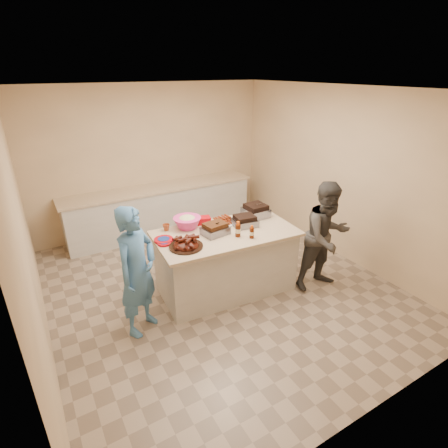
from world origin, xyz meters
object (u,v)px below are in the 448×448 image
plastic_cup (166,230)px  guest_gray (320,284)px  coleslaw_bowl (188,228)px  bbq_bottle_a (238,236)px  mustard_bottle (217,229)px  guest_blue (144,327)px  island (226,288)px  roasting_pan (256,216)px  rib_platter (186,247)px  bbq_bottle_b (252,238)px

plastic_cup → guest_gray: plastic_cup is taller
coleslaw_bowl → bbq_bottle_a: coleslaw_bowl is taller
mustard_bottle → guest_blue: 1.57m
guest_gray → island: bearing=156.9°
coleslaw_bowl → guest_gray: (1.64, -1.00, -0.90)m
roasting_pan → guest_gray: size_ratio=0.21×
roasting_pan → island: bearing=-161.0°
coleslaw_bowl → mustard_bottle: 0.41m
bbq_bottle_a → coleslaw_bowl: bearing=128.5°
bbq_bottle_a → mustard_bottle: (-0.13, 0.33, 0.00)m
rib_platter → guest_blue: 1.12m
plastic_cup → guest_gray: bearing=-29.1°
island → guest_blue: (-1.30, -0.21, 0.00)m
coleslaw_bowl → bbq_bottle_b: bearing=-50.1°
mustard_bottle → plastic_cup: 0.69m
rib_platter → island: bearing=10.9°
plastic_cup → bbq_bottle_a: bearing=-40.9°
island → guest_gray: 1.39m
rib_platter → bbq_bottle_b: size_ratio=2.40×
bbq_bottle_a → plastic_cup: 0.98m
guest_gray → bbq_bottle_a: bearing=163.3°
rib_platter → roasting_pan: bearing=15.7°
roasting_pan → plastic_cup: bearing=169.7°
mustard_bottle → plastic_cup: bearing=152.8°
island → guest_blue: bearing=-166.5°
bbq_bottle_b → plastic_cup: 1.16m
coleslaw_bowl → bbq_bottle_b: 0.92m
roasting_pan → bbq_bottle_b: size_ratio=1.87×
bbq_bottle_a → guest_gray: bbq_bottle_a is taller
coleslaw_bowl → island: bearing=-44.7°
bbq_bottle_a → guest_blue: size_ratio=0.13×
mustard_bottle → guest_blue: mustard_bottle is taller
rib_platter → roasting_pan: rib_platter is taller
island → roasting_pan: roasting_pan is taller
coleslaw_bowl → plastic_cup: coleslaw_bowl is taller
plastic_cup → bbq_bottle_b: bearing=-41.4°
bbq_bottle_a → island: bearing=109.9°
island → bbq_bottle_a: bbq_bottle_a is taller
coleslaw_bowl → bbq_bottle_a: size_ratio=1.82×
bbq_bottle_a → roasting_pan: bearing=36.5°
bbq_bottle_b → guest_gray: 1.41m
roasting_pan → guest_blue: 2.19m
mustard_bottle → guest_gray: size_ratio=0.09×
coleslaw_bowl → mustard_bottle: bearing=-37.1°
roasting_pan → guest_blue: size_ratio=0.21×
guest_blue → bbq_bottle_a: bearing=-34.0°
roasting_pan → bbq_bottle_b: (-0.45, -0.56, 0.00)m
island → guest_gray: bearing=-22.1°
bbq_bottle_b → mustard_bottle: bearing=119.9°
bbq_bottle_b → guest_blue: bbq_bottle_b is taller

